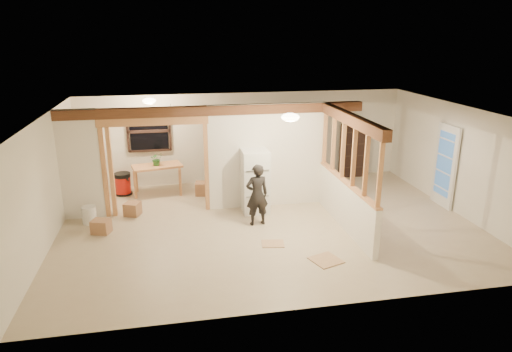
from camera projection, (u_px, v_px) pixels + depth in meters
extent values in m
cube|color=#BCA98C|center=(269.00, 225.00, 10.11)|extent=(9.00, 6.50, 0.01)
cube|color=white|center=(270.00, 113.00, 9.35)|extent=(9.00, 6.50, 0.01)
cube|color=silver|center=(245.00, 138.00, 12.77)|extent=(9.00, 0.01, 2.50)
cube|color=silver|center=(317.00, 234.00, 6.69)|extent=(9.00, 0.01, 2.50)
cube|color=silver|center=(45.00, 183.00, 8.93)|extent=(0.01, 6.50, 2.50)
cube|color=silver|center=(460.00, 160.00, 10.53)|extent=(0.01, 6.50, 2.50)
cube|color=silver|center=(80.00, 165.00, 10.14)|extent=(0.90, 0.12, 2.50)
cube|color=silver|center=(267.00, 156.00, 10.89)|extent=(2.80, 0.12, 2.50)
cube|color=tan|center=(156.00, 168.00, 10.47)|extent=(2.46, 0.14, 2.20)
cube|color=brown|center=(216.00, 110.00, 10.33)|extent=(7.00, 0.18, 0.22)
cube|color=brown|center=(351.00, 119.00, 9.30)|extent=(0.18, 3.30, 0.22)
cube|color=silver|center=(345.00, 205.00, 9.87)|extent=(0.12, 3.20, 1.00)
cube|color=tan|center=(348.00, 153.00, 9.52)|extent=(0.14, 3.20, 1.32)
cube|color=black|center=(149.00, 131.00, 12.15)|extent=(1.12, 0.10, 1.10)
cube|color=white|center=(445.00, 166.00, 10.96)|extent=(0.12, 0.86, 2.00)
ellipsoid|color=#FFEABF|center=(290.00, 117.00, 8.94)|extent=(0.36, 0.36, 0.16)
ellipsoid|color=#FFEABF|center=(149.00, 101.00, 11.07)|extent=(0.32, 0.32, 0.14)
ellipsoid|color=#FFD88C|center=(171.00, 117.00, 10.59)|extent=(0.07, 0.07, 0.07)
cube|color=silver|center=(255.00, 181.00, 10.64)|extent=(0.61, 0.60, 1.49)
imported|color=black|center=(257.00, 195.00, 9.93)|extent=(0.54, 0.39, 1.38)
cube|color=tan|center=(158.00, 179.00, 11.93)|extent=(1.34, 0.87, 0.78)
imported|color=#3B652D|center=(157.00, 159.00, 11.75)|extent=(0.34, 0.31, 0.34)
cylinder|color=#AA140C|center=(123.00, 184.00, 11.88)|extent=(0.50, 0.50, 0.60)
cube|color=black|center=(354.00, 150.00, 13.30)|extent=(0.78, 0.26, 1.56)
cylinder|color=white|center=(89.00, 215.00, 10.11)|extent=(0.32, 0.32, 0.40)
cube|color=#A57350|center=(203.00, 188.00, 11.92)|extent=(0.44, 0.39, 0.34)
cube|color=#A57350|center=(133.00, 209.00, 10.59)|extent=(0.42, 0.42, 0.30)
cube|color=#A57350|center=(101.00, 226.00, 9.65)|extent=(0.44, 0.40, 0.30)
cube|color=tan|center=(326.00, 260.00, 8.52)|extent=(0.65, 0.65, 0.02)
cube|color=tan|center=(273.00, 244.00, 9.18)|extent=(0.50, 0.42, 0.01)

